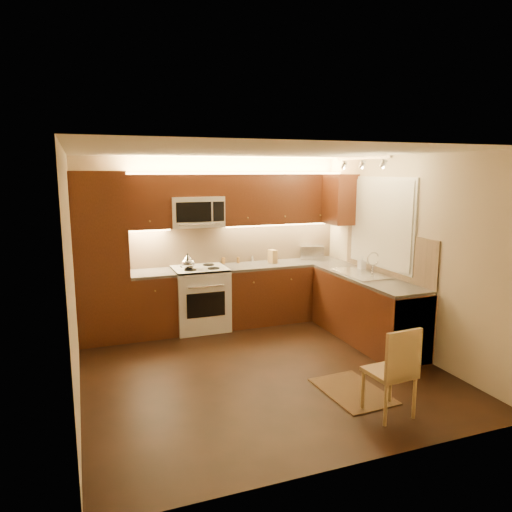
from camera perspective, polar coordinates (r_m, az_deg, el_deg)
name	(u,v)px	position (r m, az deg, el deg)	size (l,w,h in m)	color
floor	(260,369)	(5.78, 0.53, -13.31)	(4.00, 4.00, 0.01)	black
ceiling	(261,152)	(5.30, 0.58, 12.31)	(4.00, 4.00, 0.01)	beige
wall_back	(213,241)	(7.28, -5.11, 1.80)	(4.00, 0.01, 2.50)	beige
wall_front	(357,313)	(3.66, 11.95, -6.71)	(4.00, 0.01, 2.50)	beige
wall_left	(72,278)	(5.06, -21.13, -2.52)	(0.01, 4.00, 2.50)	beige
wall_right	(407,254)	(6.39, 17.54, 0.21)	(0.01, 4.00, 2.50)	beige
pantry	(101,258)	(6.75, -18.03, -0.17)	(0.70, 0.60, 2.30)	#411E0E
base_cab_back_left	(153,304)	(6.96, -12.25, -5.68)	(0.62, 0.60, 0.86)	#411E0E
counter_back_left	(151,273)	(6.86, -12.39, -2.05)	(0.62, 0.60, 0.04)	#393533
base_cab_back_right	(283,292)	(7.51, 3.30, -4.31)	(1.92, 0.60, 0.86)	#411E0E
counter_back_right	(284,264)	(7.41, 3.33, -0.94)	(1.92, 0.60, 0.04)	#393533
base_cab_right	(366,310)	(6.71, 13.03, -6.30)	(0.60, 2.00, 0.86)	#411E0E
counter_right	(368,278)	(6.60, 13.18, -2.55)	(0.60, 2.00, 0.04)	#393533
dishwasher	(398,325)	(6.17, 16.64, -7.93)	(0.58, 0.60, 0.84)	silver
backsplash_back	(235,243)	(7.38, -2.47, 1.55)	(3.30, 0.02, 0.60)	tan
backsplash_right	(387,253)	(6.71, 15.36, 0.33)	(0.02, 2.00, 0.60)	tan
upper_cab_back_left	(147,202)	(6.85, -12.86, 6.33)	(0.62, 0.35, 0.75)	#411E0E
upper_cab_back_right	(281,199)	(7.40, 3.02, 6.83)	(1.92, 0.35, 0.75)	#411E0E
upper_cab_bridge	(195,185)	(6.96, -7.24, 8.37)	(0.76, 0.35, 0.31)	#411E0E
upper_cab_right_corner	(340,199)	(7.37, 9.99, 6.68)	(0.35, 0.50, 0.75)	#411E0E
stove	(200,298)	(7.06, -6.66, -5.05)	(0.76, 0.65, 0.92)	silver
microwave	(196,212)	(6.97, -7.14, 5.29)	(0.76, 0.38, 0.44)	silver
window_frame	(381,223)	(6.77, 14.74, 3.87)	(0.03, 1.44, 1.24)	silver
window_blinds	(380,223)	(6.76, 14.60, 3.87)	(0.02, 1.36, 1.16)	silver
sink	(362,269)	(6.70, 12.51, -1.50)	(0.52, 0.86, 0.15)	silver
faucet	(373,263)	(6.79, 13.81, -0.77)	(0.20, 0.04, 0.30)	silver
track_light_bar	(363,158)	(6.37, 12.62, 11.34)	(0.04, 1.20, 0.03)	silver
kettle	(188,261)	(6.82, -8.14, -0.64)	(0.20, 0.20, 0.23)	silver
toaster_oven	(312,252)	(7.73, 6.68, 0.46)	(0.37, 0.28, 0.22)	silver
knife_block	(273,256)	(7.34, 2.00, -0.05)	(0.09, 0.15, 0.20)	#A7844B
spice_jar_a	(224,261)	(7.31, -3.89, -0.57)	(0.05, 0.05, 0.09)	silver
spice_jar_b	(238,260)	(7.35, -2.13, -0.49)	(0.05, 0.05, 0.09)	brown
spice_jar_c	(252,258)	(7.45, -0.44, -0.30)	(0.04, 0.04, 0.10)	silver
spice_jar_d	(224,261)	(7.31, -3.89, -0.54)	(0.05, 0.05, 0.10)	olive
soap_bottle	(362,263)	(7.00, 12.52, -0.81)	(0.09, 0.09, 0.20)	silver
rug	(352,391)	(5.33, 11.45, -15.55)	(0.59, 0.88, 0.01)	black
dining_chair	(389,370)	(4.80, 15.64, -12.97)	(0.39, 0.39, 0.89)	#A7844B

